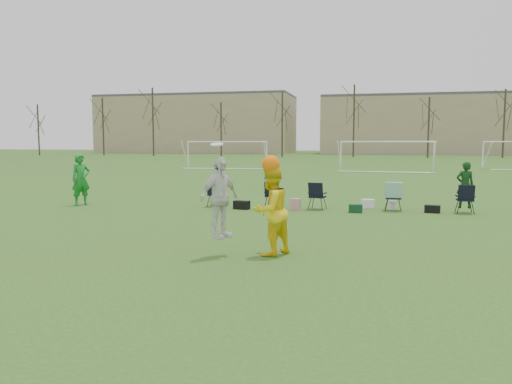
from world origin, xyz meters
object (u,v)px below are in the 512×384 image
(fielder_blue, at_px, (273,174))
(goal_left, at_px, (227,147))
(fielder_green_near, at_px, (81,180))
(center_contest, at_px, (253,205))
(goal_mid, at_px, (386,148))

(fielder_blue, bearing_deg, goal_left, -108.08)
(fielder_green_near, relative_size, center_contest, 0.82)
(fielder_green_near, distance_m, goal_left, 27.05)
(fielder_green_near, distance_m, center_contest, 10.67)
(center_contest, bearing_deg, fielder_green_near, 140.96)
(goal_left, distance_m, goal_mid, 14.14)
(fielder_blue, relative_size, goal_left, 0.21)
(fielder_blue, bearing_deg, fielder_green_near, 12.22)
(fielder_blue, height_order, center_contest, center_contest)
(fielder_blue, height_order, goal_mid, goal_mid)
(fielder_green_near, relative_size, goal_mid, 0.26)
(fielder_blue, xyz_separation_m, goal_mid, (5.97, 17.14, 1.15))
(fielder_blue, xyz_separation_m, goal_left, (-8.03, 19.14, 1.15))
(fielder_green_near, relative_size, goal_left, 0.26)
(center_contest, bearing_deg, goal_left, 107.23)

